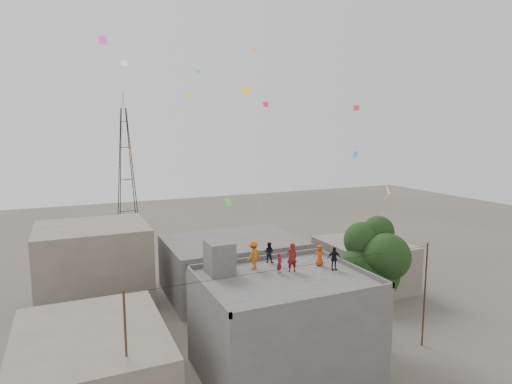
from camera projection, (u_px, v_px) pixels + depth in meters
ground at (283, 372)px, 26.76m from camera, size 140.00×140.00×0.00m
main_building at (283, 326)px, 26.32m from camera, size 10.00×8.00×6.10m
parapet at (284, 276)px, 25.86m from camera, size 10.00×8.00×0.30m
stair_head_box at (220, 257)px, 26.80m from camera, size 1.60×1.80×2.00m
neighbor_west at (92, 365)px, 23.84m from camera, size 8.00×10.00×4.00m
neighbor_north at (233, 265)px, 39.86m from camera, size 12.00×9.00×5.00m
neighbor_northwest at (94, 265)px, 36.68m from camera, size 9.00×8.00×7.00m
neighbor_east at (364, 264)px, 41.13m from camera, size 7.00×8.00×4.40m
tree at (375, 261)px, 29.39m from camera, size 4.90×4.60×9.10m
utility_line at (301, 321)px, 25.28m from camera, size 20.12×0.62×7.40m
transmission_tower at (126, 173)px, 59.99m from camera, size 2.97×2.97×20.01m
person_red_adult at (292, 257)px, 27.01m from camera, size 0.72×0.51×1.87m
person_orange_child at (319, 255)px, 28.26m from camera, size 0.80×0.77×1.38m
person_dark_child at (269, 252)px, 28.93m from camera, size 0.87×0.86×1.42m
person_dark_adult at (334, 258)px, 27.37m from camera, size 0.94×0.57×1.51m
person_orange_adult at (253, 255)px, 27.53m from camera, size 1.39×1.18×1.87m
person_red_child at (279, 263)px, 26.73m from camera, size 0.56×0.53×1.29m
kites at (253, 118)px, 30.82m from camera, size 21.20×18.16×12.44m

